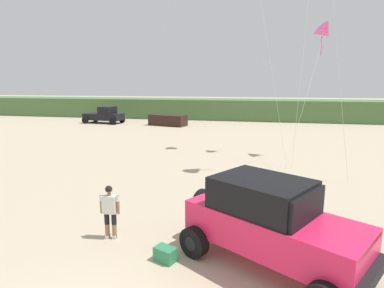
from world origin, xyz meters
TOP-DOWN VIEW (x-y plane):
  - dune_ridge at (4.67, 38.85)m, footprint 90.00×6.33m
  - jeep at (3.32, 3.73)m, footprint 4.97×4.29m
  - person_watching at (-1.32, 4.21)m, footprint 0.62×0.34m
  - cooler_box at (0.65, 3.35)m, footprint 0.65×0.55m
  - distant_pickup at (-15.19, 30.57)m, footprint 4.76×2.77m
  - distant_sedan at (-7.20, 30.05)m, footprint 4.49×2.67m
  - kite_pink_ribbon at (6.56, 17.18)m, footprint 3.16×6.29m

SIDE VIEW (x-z plane):
  - cooler_box at x=0.65m, z-range 0.00..0.38m
  - distant_sedan at x=-7.20m, z-range 0.00..1.20m
  - person_watching at x=-1.32m, z-range 0.10..1.77m
  - distant_pickup at x=-15.19m, z-range -0.05..1.93m
  - jeep at x=3.32m, z-range 0.07..2.33m
  - dune_ridge at x=4.67m, z-range 0.00..2.59m
  - kite_pink_ribbon at x=6.56m, z-range 3.52..11.81m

